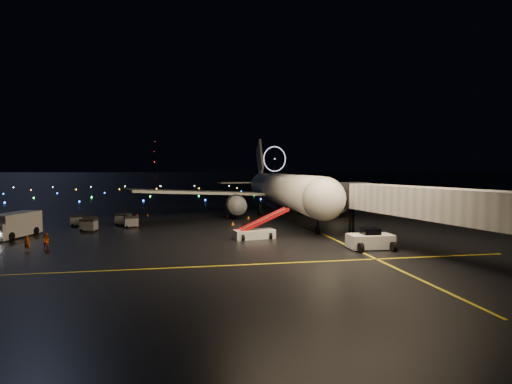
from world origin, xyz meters
The scene contains 22 objects.
ground centered at (0.00, 300.00, 0.00)m, with size 2000.00×2000.00×0.00m, color black.
lane_centre centered at (12.00, 15.00, 0.01)m, with size 0.25×80.00×0.02m, color yellow.
lane_cross centered at (-5.00, -10.00, 0.01)m, with size 60.00×0.25×0.02m, color yellow.
airliner centered at (11.90, 27.72, 7.64)m, with size 53.96×51.26×15.29m, color silver, non-canonical shape.
pushback_tug centered at (13.62, -5.46, 1.08)m, with size 4.54×2.38×2.16m, color silver.
belt_loader centered at (2.85, 2.68, 1.71)m, with size 7.06×1.93×3.42m, color silver, non-canonical shape.
service_truck centered at (-25.50, 9.04, 1.49)m, with size 2.56×8.10×2.98m, color silver.
crew_a centered at (-20.93, -0.20, 0.78)m, with size 0.57×0.37×1.55m, color #FA5E10.
crew_b centered at (-19.20, 0.15, 0.83)m, with size 0.80×0.62×1.65m, color #FA5E10.
crew_c centered at (-11.99, 15.46, 0.88)m, with size 1.03×0.43×1.76m, color #FA5E10.
safety_cone_0 centered at (1.78, 14.70, 0.27)m, with size 0.48×0.48×0.54m, color orange.
safety_cone_1 centered at (5.15, 21.22, 0.25)m, with size 0.43×0.43×0.49m, color orange.
safety_cone_2 centered at (1.96, 23.21, 0.26)m, with size 0.46×0.46×0.52m, color orange.
safety_cone_3 centered at (-11.66, 28.51, 0.22)m, with size 0.39×0.39×0.44m, color orange.
ferris_wheel centered at (170.00, 720.00, 26.00)m, with size 50.00×4.00×52.00m, color black, non-canonical shape.
radio_mast centered at (-60.00, 740.00, 32.00)m, with size 1.80×1.80×64.00m, color black.
taxiway_lights centered at (0.00, 106.00, 0.18)m, with size 164.00×92.00×0.36m, color black, non-canonical shape.
baggage_cart_0 centered at (-14.15, 17.43, 0.84)m, with size 1.99×1.39×1.69m, color gray.
baggage_cart_1 centered at (-12.71, 14.86, 0.78)m, with size 1.84×1.29×1.57m, color gray.
baggage_cart_2 centered at (-20.62, 17.87, 0.78)m, with size 1.84×1.29×1.56m, color gray.
baggage_cart_3 centered at (-17.79, 12.11, 0.82)m, with size 1.94×1.36×1.65m, color gray.
baggage_cart_4 centered at (-18.29, 15.29, 0.79)m, with size 1.86×1.30×1.58m, color gray.
Camera 1 is at (-5.29, -43.56, 8.26)m, focal length 28.00 mm.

